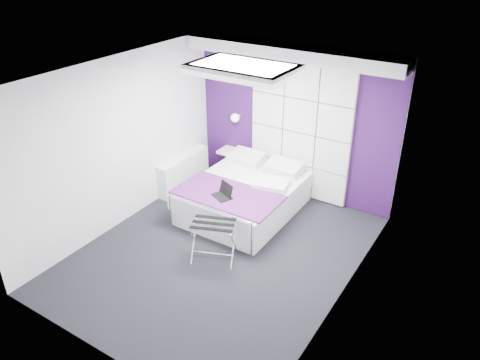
{
  "coord_description": "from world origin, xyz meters",
  "views": [
    {
      "loc": [
        3.17,
        -4.49,
        4.1
      ],
      "look_at": [
        0.11,
        0.35,
        1.06
      ],
      "focal_mm": 35.0,
      "sensor_mm": 36.0,
      "label": 1
    }
  ],
  "objects_px": {
    "wall_lamp": "(236,117)",
    "bed": "(244,195)",
    "luggage_rack": "(214,240)",
    "laptop": "(223,193)",
    "radiator": "(184,171)",
    "nightstand": "(232,152)"
  },
  "relations": [
    {
      "from": "bed",
      "to": "luggage_rack",
      "type": "relative_size",
      "value": 3.34
    },
    {
      "from": "wall_lamp",
      "to": "nightstand",
      "type": "distance_m",
      "value": 0.68
    },
    {
      "from": "radiator",
      "to": "luggage_rack",
      "type": "distance_m",
      "value": 2.21
    },
    {
      "from": "radiator",
      "to": "laptop",
      "type": "distance_m",
      "value": 1.56
    },
    {
      "from": "nightstand",
      "to": "luggage_rack",
      "type": "distance_m",
      "value": 2.45
    },
    {
      "from": "bed",
      "to": "laptop",
      "type": "relative_size",
      "value": 6.53
    },
    {
      "from": "radiator",
      "to": "luggage_rack",
      "type": "height_order",
      "value": "radiator"
    },
    {
      "from": "wall_lamp",
      "to": "nightstand",
      "type": "xyz_separation_m",
      "value": [
        -0.08,
        -0.04,
        -0.67
      ]
    },
    {
      "from": "luggage_rack",
      "to": "nightstand",
      "type": "bearing_deg",
      "value": 95.62
    },
    {
      "from": "radiator",
      "to": "bed",
      "type": "xyz_separation_m",
      "value": [
        1.37,
        -0.14,
        -0.01
      ]
    },
    {
      "from": "wall_lamp",
      "to": "luggage_rack",
      "type": "distance_m",
      "value": 2.6
    },
    {
      "from": "bed",
      "to": "laptop",
      "type": "distance_m",
      "value": 0.65
    },
    {
      "from": "laptop",
      "to": "radiator",
      "type": "bearing_deg",
      "value": 175.55
    },
    {
      "from": "nightstand",
      "to": "bed",
      "type": "bearing_deg",
      "value": -46.78
    },
    {
      "from": "wall_lamp",
      "to": "bed",
      "type": "xyz_separation_m",
      "value": [
        0.73,
        -0.9,
        -0.93
      ]
    },
    {
      "from": "luggage_rack",
      "to": "laptop",
      "type": "bearing_deg",
      "value": 92.53
    },
    {
      "from": "radiator",
      "to": "laptop",
      "type": "relative_size",
      "value": 3.98
    },
    {
      "from": "bed",
      "to": "nightstand",
      "type": "xyz_separation_m",
      "value": [
        -0.81,
        0.86,
        0.25
      ]
    },
    {
      "from": "bed",
      "to": "nightstand",
      "type": "relative_size",
      "value": 4.4
    },
    {
      "from": "wall_lamp",
      "to": "laptop",
      "type": "xyz_separation_m",
      "value": [
        0.71,
        -1.47,
        -0.61
      ]
    },
    {
      "from": "nightstand",
      "to": "wall_lamp",
      "type": "bearing_deg",
      "value": 26.94
    },
    {
      "from": "wall_lamp",
      "to": "bed",
      "type": "relative_size",
      "value": 0.08
    }
  ]
}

